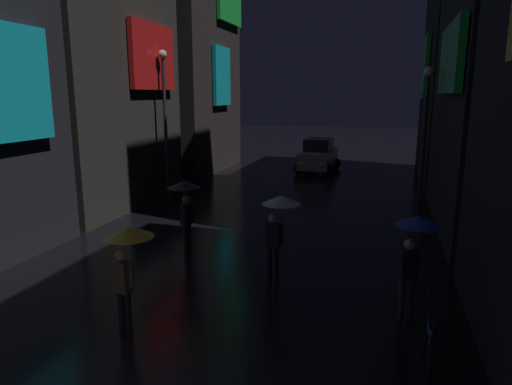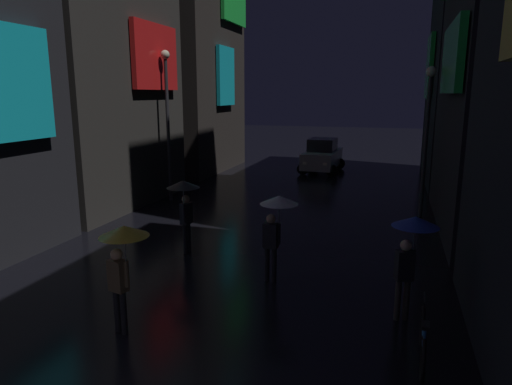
% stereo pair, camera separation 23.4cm
% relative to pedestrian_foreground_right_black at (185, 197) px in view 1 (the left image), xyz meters
% --- Properties ---
extents(building_left_mid, '(4.25, 7.34, 14.64)m').
position_rel_pedestrian_foreground_right_black_xyz_m(building_left_mid, '(-5.98, 4.63, 5.65)').
color(building_left_mid, '#33302D').
rests_on(building_left_mid, ground).
extents(building_right_far, '(4.25, 8.13, 16.59)m').
position_rel_pedestrian_foreground_right_black_xyz_m(building_right_far, '(8.99, 14.02, 6.63)').
color(building_right_far, black).
rests_on(building_right_far, ground).
extents(pedestrian_foreground_right_black, '(0.90, 0.90, 2.12)m').
position_rel_pedestrian_foreground_right_black_xyz_m(pedestrian_foreground_right_black, '(0.00, 0.00, 0.00)').
color(pedestrian_foreground_right_black, black).
rests_on(pedestrian_foreground_right_black, ground).
extents(pedestrian_midstreet_centre_clear, '(0.90, 0.90, 2.12)m').
position_rel_pedestrian_foreground_right_black_xyz_m(pedestrian_midstreet_centre_clear, '(2.91, -1.13, 0.00)').
color(pedestrian_midstreet_centre_clear, black).
rests_on(pedestrian_midstreet_centre_clear, ground).
extents(pedestrian_far_right_yellow, '(0.90, 0.90, 2.12)m').
position_rel_pedestrian_foreground_right_black_xyz_m(pedestrian_far_right_yellow, '(0.84, -4.31, 0.00)').
color(pedestrian_far_right_yellow, black).
rests_on(pedestrian_far_right_yellow, ground).
extents(pedestrian_midstreet_left_blue, '(0.90, 0.90, 2.12)m').
position_rel_pedestrian_foreground_right_black_xyz_m(pedestrian_midstreet_left_blue, '(5.88, -2.16, 0.00)').
color(pedestrian_midstreet_left_blue, '#38332D').
rests_on(pedestrian_midstreet_left_blue, ground).
extents(bicycle_parked_at_storefront, '(0.15, 1.82, 0.96)m').
position_rel_pedestrian_foreground_right_black_xyz_m(bicycle_parked_at_storefront, '(6.10, -3.66, -1.28)').
color(bicycle_parked_at_storefront, black).
rests_on(bicycle_parked_at_storefront, ground).
extents(car_distant, '(2.36, 4.20, 1.92)m').
position_rel_pedestrian_foreground_right_black_xyz_m(car_distant, '(1.49, 14.96, -0.74)').
color(car_distant, '#99999E').
rests_on(car_distant, ground).
extents(streetlamp_right_far, '(0.36, 0.36, 5.36)m').
position_rel_pedestrian_foreground_right_black_xyz_m(streetlamp_right_far, '(6.50, 6.19, 1.70)').
color(streetlamp_right_far, '#2D2D33').
rests_on(streetlamp_right_far, ground).
extents(streetlamp_left_far, '(0.36, 0.36, 6.12)m').
position_rel_pedestrian_foreground_right_black_xyz_m(streetlamp_left_far, '(-3.50, 5.85, 2.11)').
color(streetlamp_left_far, '#2D2D33').
rests_on(streetlamp_left_far, ground).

